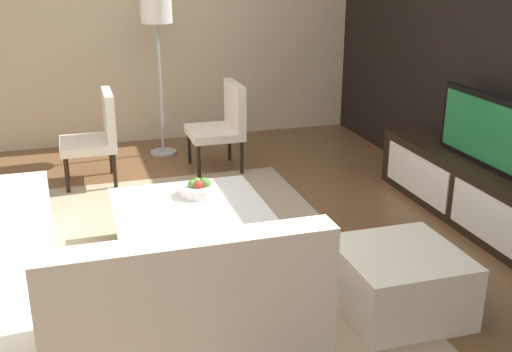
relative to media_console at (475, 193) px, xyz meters
The scene contains 12 objects.
ground_plane 2.41m from the media_console, 90.00° to the right, with size 14.00×14.00×0.00m, color brown.
side_wall_left 4.05m from the media_console, 145.54° to the right, with size 0.12×5.20×2.80m, color beige.
area_rug 2.41m from the media_console, 92.39° to the right, with size 3.31×2.53×0.01m, color tan.
media_console is the anchor object (origin of this frame).
television 0.53m from the media_console, 90.00° to the left, with size 1.05×0.06×0.56m.
sectional_couch 3.35m from the media_console, 81.17° to the right, with size 2.50×2.27×0.82m.
coffee_table 2.30m from the media_console, 92.49° to the right, with size 1.00×1.06×0.38m.
accent_chair_near 3.38m from the media_console, 123.08° to the right, with size 0.53×0.51×0.87m.
floor_lamp 3.54m from the media_console, 140.51° to the right, with size 0.32×0.32×1.71m.
ottoman 1.61m from the media_console, 50.75° to the right, with size 0.70×0.70×0.40m, color beige.
fruit_bowl 2.22m from the media_console, 97.25° to the right, with size 0.28×0.28×0.13m.
accent_chair_far 2.49m from the media_console, 139.92° to the right, with size 0.56×0.51×0.87m.
Camera 1 is at (3.91, -0.62, 2.05)m, focal length 43.40 mm.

